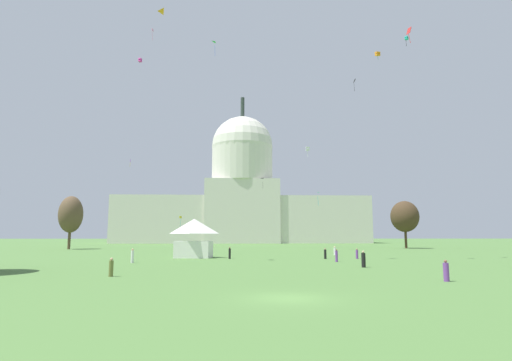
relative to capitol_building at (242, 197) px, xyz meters
name	(u,v)px	position (x,y,z in m)	size (l,w,h in m)	color
ground_plane	(288,298)	(1.08, -160.58, -20.55)	(800.00, 800.00, 0.00)	#4C7538
capitol_building	(242,197)	(0.00, 0.00, 0.00)	(112.12, 28.17, 67.85)	beige
event_tent	(194,238)	(-8.54, -119.82, -17.51)	(6.03, 5.02, 5.97)	white
tree_west_near	(71,214)	(-43.69, -80.10, -11.94)	(7.56, 8.21, 13.23)	brown
tree_east_far	(405,217)	(42.81, -77.07, -12.16)	(9.27, 9.44, 12.55)	#42301E
person_black_edge_west	(325,254)	(11.06, -123.89, -19.84)	(0.51, 0.51, 1.55)	black
person_purple_near_tent	(357,254)	(15.80, -123.77, -19.86)	(0.50, 0.50, 1.51)	#703D93
person_white_near_tree_east	(335,251)	(15.36, -111.91, -19.87)	(0.56, 0.56, 1.51)	silver
person_olive_mid_right	(111,268)	(-12.31, -148.34, -19.83)	(0.48, 0.48, 1.56)	olive
person_white_edge_east	(132,256)	(-14.90, -131.47, -19.71)	(0.47, 0.47, 1.78)	silver
person_purple_mid_left	(446,272)	(13.91, -153.06, -19.82)	(0.53, 0.53, 1.60)	#703D93
person_black_front_right	(363,260)	(11.82, -139.65, -19.74)	(0.59, 0.59, 1.78)	black
person_black_near_tree_west	(230,253)	(-2.93, -123.10, -19.75)	(0.47, 0.47, 1.72)	black
person_purple_aisle_center	(337,256)	(11.13, -130.44, -19.78)	(0.40, 0.40, 1.64)	#703D93
kite_orange_mid	(157,14)	(-12.94, -131.23, 12.89)	(1.12, 1.55, 0.14)	orange
kite_black_mid	(263,180)	(7.28, -38.50, 2.74)	(1.74, 1.70, 3.47)	black
kite_cyan_low	(317,194)	(21.16, -67.55, -5.27)	(0.98, 1.55, 3.80)	#33BCDB
kite_green_high	(215,43)	(-8.29, -78.99, 34.87)	(1.25, 1.47, 4.16)	green
kite_turquoise_high	(406,38)	(38.62, -93.29, 30.01)	(0.96, 0.95, 2.47)	teal
kite_pink_high	(153,32)	(-22.09, -93.24, 30.32)	(0.46, 0.72, 2.97)	pink
kite_magenta_high	(140,60)	(-33.18, -60.11, 38.09)	(1.17, 1.22, 1.22)	#D1339E
kite_yellow_low	(181,218)	(-20.73, -49.08, -11.53)	(0.72, 0.81, 3.32)	yellow
kite_white_mid	(308,149)	(15.35, -86.17, 4.11)	(0.92, 0.98, 2.72)	white
kite_violet_mid	(130,161)	(-31.98, -71.05, 3.40)	(0.29, 0.76, 2.19)	purple
kite_red_mid	(409,32)	(24.21, -126.43, 13.75)	(0.38, 1.15, 2.56)	red
kite_orange_high	(378,54)	(35.41, -82.27, 31.14)	(1.32, 1.38, 2.41)	orange
kite_black_high	(354,82)	(32.66, -69.78, 28.14)	(0.63, 0.68, 3.86)	black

